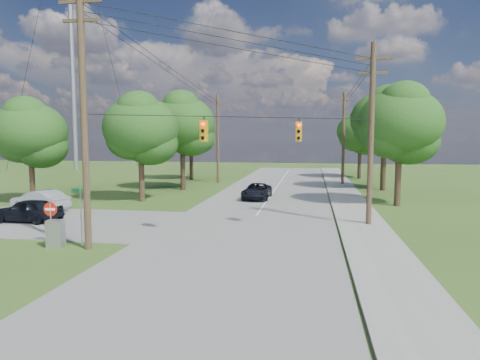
% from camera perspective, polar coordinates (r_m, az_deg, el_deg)
% --- Properties ---
extents(ground, '(140.00, 140.00, 0.00)m').
position_cam_1_polar(ground, '(19.15, -7.82, -9.99)').
color(ground, '#34531B').
rests_on(ground, ground).
extents(main_road, '(10.00, 100.00, 0.03)m').
position_cam_1_polar(main_road, '(23.43, 0.59, -6.99)').
color(main_road, gray).
rests_on(main_road, ground).
extents(sidewalk_east, '(2.60, 100.00, 0.12)m').
position_cam_1_polar(sidewalk_east, '(23.36, 17.17, -7.17)').
color(sidewalk_east, '#9C9992').
rests_on(sidewalk_east, ground).
extents(pole_sw, '(2.00, 0.32, 12.00)m').
position_cam_1_polar(pole_sw, '(20.68, -20.10, 8.31)').
color(pole_sw, brown).
rests_on(pole_sw, ground).
extents(pole_ne, '(2.00, 0.32, 10.50)m').
position_cam_1_polar(pole_ne, '(25.80, 17.09, 6.13)').
color(pole_ne, brown).
rests_on(pole_ne, ground).
extents(pole_north_e, '(2.00, 0.32, 10.00)m').
position_cam_1_polar(pole_north_e, '(47.70, 13.63, 5.49)').
color(pole_north_e, brown).
rests_on(pole_north_e, ground).
extents(pole_north_w, '(2.00, 0.32, 10.00)m').
position_cam_1_polar(pole_north_w, '(48.74, -2.97, 5.64)').
color(pole_north_w, brown).
rests_on(pole_north_w, ground).
extents(power_lines, '(13.93, 29.62, 4.93)m').
position_cam_1_polar(power_lines, '(29.68, 1.65, 13.42)').
color(power_lines, black).
rests_on(power_lines, ground).
extents(traffic_signals, '(4.91, 3.27, 1.05)m').
position_cam_1_polar(traffic_signals, '(22.22, 1.79, 6.56)').
color(traffic_signals, '#CB950B').
rests_on(traffic_signals, ground).
extents(radio_mast, '(0.70, 0.70, 45.00)m').
position_cam_1_polar(radio_mast, '(75.86, -21.60, 18.50)').
color(radio_mast, '#929598').
rests_on(radio_mast, ground).
extents(tree_w_near, '(6.00, 6.00, 8.40)m').
position_cam_1_polar(tree_w_near, '(35.30, -13.13, 6.78)').
color(tree_w_near, '#473123').
rests_on(tree_w_near, ground).
extents(tree_w_mid, '(6.40, 6.40, 9.22)m').
position_cam_1_polar(tree_w_mid, '(42.51, -7.70, 7.55)').
color(tree_w_mid, '#473123').
rests_on(tree_w_mid, ground).
extents(tree_w_far, '(6.00, 6.00, 8.73)m').
position_cam_1_polar(tree_w_far, '(52.65, -6.55, 6.83)').
color(tree_w_far, '#473123').
rests_on(tree_w_far, ground).
extents(tree_e_near, '(6.20, 6.20, 8.81)m').
position_cam_1_polar(tree_e_near, '(34.21, 20.56, 7.16)').
color(tree_e_near, '#473123').
rests_on(tree_e_near, ground).
extents(tree_e_mid, '(6.60, 6.60, 9.64)m').
position_cam_1_polar(tree_e_mid, '(44.17, 18.76, 7.65)').
color(tree_e_mid, '#473123').
rests_on(tree_e_mid, ground).
extents(tree_e_far, '(5.80, 5.80, 8.32)m').
position_cam_1_polar(tree_e_far, '(55.91, 15.75, 6.25)').
color(tree_e_far, '#473123').
rests_on(tree_e_far, ground).
extents(tree_cross_n, '(5.60, 5.60, 7.91)m').
position_cam_1_polar(tree_cross_n, '(37.02, -26.21, 5.78)').
color(tree_cross_n, '#473123').
rests_on(tree_cross_n, ground).
extents(car_cross_dark, '(4.21, 1.72, 1.43)m').
position_cam_1_polar(car_cross_dark, '(29.11, -26.48, -3.63)').
color(car_cross_dark, black).
rests_on(car_cross_dark, cross_road).
extents(car_cross_silver, '(4.71, 2.76, 1.47)m').
position_cam_1_polar(car_cross_silver, '(33.07, -25.12, -2.49)').
color(car_cross_silver, silver).
rests_on(car_cross_silver, cross_road).
extents(car_main_north, '(2.21, 4.68, 1.29)m').
position_cam_1_polar(car_main_north, '(35.90, 2.27, -1.49)').
color(car_main_north, black).
rests_on(car_main_north, main_road).
extents(control_cabinet, '(0.77, 0.59, 1.30)m').
position_cam_1_polar(control_cabinet, '(22.02, -23.39, -6.59)').
color(control_cabinet, '#929598').
rests_on(control_cabinet, ground).
extents(do_not_enter_sign, '(0.68, 0.09, 2.05)m').
position_cam_1_polar(do_not_enter_sign, '(22.65, -23.95, -4.06)').
color(do_not_enter_sign, '#929598').
rests_on(do_not_enter_sign, ground).
extents(street_name_sign, '(0.81, 0.21, 2.75)m').
position_cam_1_polar(street_name_sign, '(21.78, -20.45, -3.69)').
color(street_name_sign, '#929598').
rests_on(street_name_sign, ground).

